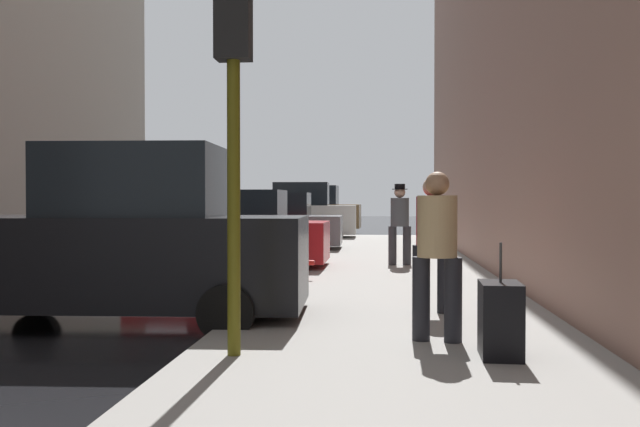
# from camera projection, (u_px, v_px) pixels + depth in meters

# --- Properties ---
(sidewalk) EXTENTS (4.00, 40.00, 0.15)m
(sidewalk) POSITION_uv_depth(u_px,v_px,m) (393.00, 317.00, 9.11)
(sidewalk) COLOR gray
(sidewalk) RESTS_ON ground_plane
(parked_black_suv) EXTENTS (4.67, 2.20, 2.25)m
(parked_black_suv) POSITION_uv_depth(u_px,v_px,m) (124.00, 243.00, 8.89)
(parked_black_suv) COLOR black
(parked_black_suv) RESTS_ON ground_plane
(parked_red_hatchback) EXTENTS (4.20, 2.06, 1.79)m
(parked_red_hatchback) POSITION_uv_depth(u_px,v_px,m) (232.00, 234.00, 15.37)
(parked_red_hatchback) COLOR #B2191E
(parked_red_hatchback) RESTS_ON ground_plane
(parked_gray_coupe) EXTENTS (4.23, 2.12, 1.79)m
(parked_gray_coupe) POSITION_uv_depth(u_px,v_px,m) (272.00, 225.00, 21.01)
(parked_gray_coupe) COLOR slate
(parked_gray_coupe) RESTS_ON ground_plane
(parked_white_van) EXTENTS (4.65, 2.15, 2.25)m
(parked_white_van) POSITION_uv_depth(u_px,v_px,m) (298.00, 214.00, 27.53)
(parked_white_van) COLOR silver
(parked_white_van) RESTS_ON ground_plane
(parked_bronze_suv) EXTENTS (4.65, 2.17, 2.25)m
(parked_bronze_suv) POSITION_uv_depth(u_px,v_px,m) (312.00, 212.00, 33.36)
(parked_bronze_suv) COLOR brown
(parked_bronze_suv) RESTS_ON ground_plane
(fire_hydrant) EXTENTS (0.42, 0.22, 0.70)m
(fire_hydrant) POSITION_uv_depth(u_px,v_px,m) (303.00, 260.00, 12.74)
(fire_hydrant) COLOR red
(fire_hydrant) RESTS_ON sidewalk
(traffic_light) EXTENTS (0.32, 0.32, 3.60)m
(traffic_light) POSITION_uv_depth(u_px,v_px,m) (234.00, 70.00, 6.49)
(traffic_light) COLOR #514C0F
(traffic_light) RESTS_ON sidewalk
(pedestrian_in_tan_coat) EXTENTS (0.53, 0.47, 1.71)m
(pedestrian_in_tan_coat) POSITION_uv_depth(u_px,v_px,m) (437.00, 247.00, 7.16)
(pedestrian_in_tan_coat) COLOR black
(pedestrian_in_tan_coat) RESTS_ON sidewalk
(pedestrian_with_beanie) EXTENTS (0.52, 0.45, 1.78)m
(pedestrian_with_beanie) POSITION_uv_depth(u_px,v_px,m) (400.00, 220.00, 15.57)
(pedestrian_with_beanie) COLOR #333338
(pedestrian_with_beanie) RESTS_ON sidewalk
(pedestrian_in_red_jacket) EXTENTS (0.53, 0.50, 1.71)m
(pedestrian_in_red_jacket) POSITION_uv_depth(u_px,v_px,m) (432.00, 237.00, 9.01)
(pedestrian_in_red_jacket) COLOR black
(pedestrian_in_red_jacket) RESTS_ON sidewalk
(rolling_suitcase) EXTENTS (0.38, 0.58, 1.04)m
(rolling_suitcase) POSITION_uv_depth(u_px,v_px,m) (500.00, 320.00, 6.45)
(rolling_suitcase) COLOR black
(rolling_suitcase) RESTS_ON sidewalk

